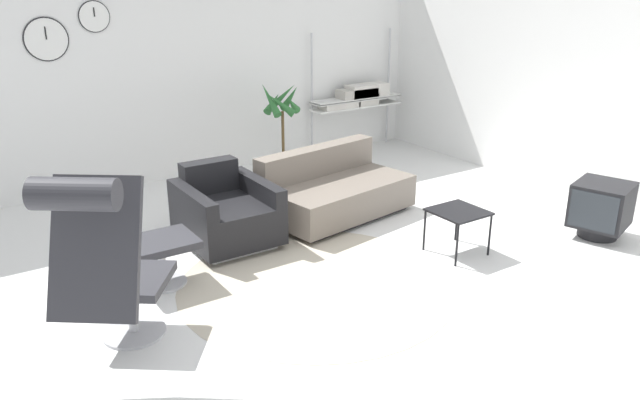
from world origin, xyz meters
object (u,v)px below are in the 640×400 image
at_px(lounge_chair, 104,252).
at_px(armchair_red, 226,215).
at_px(ottoman, 162,250).
at_px(crt_television, 601,208).
at_px(shelf_unit, 358,97).
at_px(couch_low, 334,192).
at_px(side_table, 458,215).
at_px(potted_plant, 282,129).

xyz_separation_m(lounge_chair, armchair_red, (1.43, 1.36, -0.50)).
relative_size(ottoman, crt_television, 0.85).
bearing_deg(shelf_unit, couch_low, -132.07).
height_order(lounge_chair, couch_low, lounge_chair).
relative_size(armchair_red, side_table, 2.03).
bearing_deg(shelf_unit, crt_television, -89.50).
xyz_separation_m(ottoman, side_table, (2.41, -0.87, 0.06)).
bearing_deg(armchair_red, potted_plant, -134.64).
bearing_deg(side_table, ottoman, 160.29).
bearing_deg(crt_television, side_table, 53.60).
height_order(armchair_red, side_table, armchair_red).
relative_size(crt_television, potted_plant, 0.54).
height_order(side_table, crt_television, crt_television).
distance_m(side_table, shelf_unit, 3.62).
bearing_deg(ottoman, shelf_unit, 33.01).
bearing_deg(ottoman, side_table, -19.71).
xyz_separation_m(ottoman, potted_plant, (2.30, 2.02, 0.28)).
distance_m(couch_low, side_table, 1.45).
relative_size(ottoman, couch_low, 0.33).
distance_m(potted_plant, shelf_unit, 1.56).
bearing_deg(side_table, crt_television, -19.12).
height_order(armchair_red, potted_plant, potted_plant).
height_order(side_table, potted_plant, potted_plant).
bearing_deg(couch_low, shelf_unit, -141.25).
bearing_deg(side_table, shelf_unit, 67.63).
bearing_deg(lounge_chair, armchair_red, 80.08).
height_order(couch_low, side_table, couch_low).
xyz_separation_m(armchair_red, shelf_unit, (2.99, 1.96, 0.50)).
distance_m(ottoman, side_table, 2.57).
xyz_separation_m(couch_low, crt_television, (1.77, -1.88, 0.04)).
xyz_separation_m(lounge_chair, ottoman, (0.64, 0.86, -0.47)).
distance_m(lounge_chair, armchair_red, 2.04).
bearing_deg(side_table, armchair_red, 139.87).
xyz_separation_m(ottoman, crt_television, (3.82, -1.35, -0.01)).
bearing_deg(potted_plant, armchair_red, -134.69).
distance_m(armchair_red, potted_plant, 2.16).
bearing_deg(armchair_red, lounge_chair, 43.53).
relative_size(lounge_chair, couch_low, 0.82).
bearing_deg(crt_television, ottoman, 53.22).
height_order(couch_low, potted_plant, potted_plant).
relative_size(side_table, crt_television, 0.71).
bearing_deg(shelf_unit, armchair_red, -146.76).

